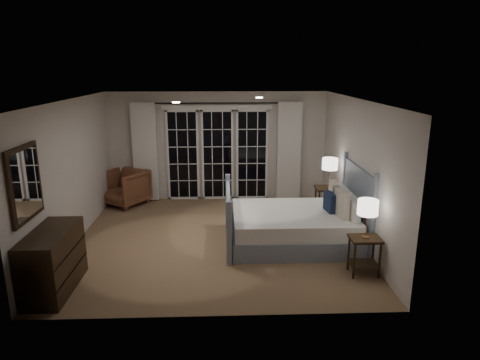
{
  "coord_description": "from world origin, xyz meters",
  "views": [
    {
      "loc": [
        0.15,
        -7.26,
        3.04
      ],
      "look_at": [
        0.43,
        0.21,
        1.05
      ],
      "focal_mm": 32.0,
      "sensor_mm": 36.0,
      "label": 1
    }
  ],
  "objects_px": {
    "armchair": "(125,187)",
    "dresser": "(53,261)",
    "lamp_left": "(368,208)",
    "nightstand_right": "(328,198)",
    "lamp_right": "(330,164)",
    "bed": "(296,224)",
    "nightstand_left": "(364,250)"
  },
  "relations": [
    {
      "from": "dresser",
      "to": "nightstand_right",
      "type": "bearing_deg",
      "value": 31.03
    },
    {
      "from": "lamp_left",
      "to": "nightstand_right",
      "type": "bearing_deg",
      "value": 89.45
    },
    {
      "from": "armchair",
      "to": "dresser",
      "type": "bearing_deg",
      "value": -57.94
    },
    {
      "from": "armchair",
      "to": "dresser",
      "type": "height_order",
      "value": "dresser"
    },
    {
      "from": "nightstand_right",
      "to": "armchair",
      "type": "bearing_deg",
      "value": 165.16
    },
    {
      "from": "nightstand_left",
      "to": "lamp_left",
      "type": "bearing_deg",
      "value": 90.0
    },
    {
      "from": "lamp_left",
      "to": "nightstand_left",
      "type": "bearing_deg",
      "value": -90.0
    },
    {
      "from": "bed",
      "to": "nightstand_right",
      "type": "bearing_deg",
      "value": 54.0
    },
    {
      "from": "bed",
      "to": "armchair",
      "type": "height_order",
      "value": "bed"
    },
    {
      "from": "bed",
      "to": "nightstand_left",
      "type": "bearing_deg",
      "value": -56.46
    },
    {
      "from": "lamp_left",
      "to": "lamp_right",
      "type": "height_order",
      "value": "lamp_right"
    },
    {
      "from": "lamp_right",
      "to": "dresser",
      "type": "xyz_separation_m",
      "value": [
        -4.48,
        -2.7,
        -0.72
      ]
    },
    {
      "from": "lamp_right",
      "to": "dresser",
      "type": "relative_size",
      "value": 0.49
    },
    {
      "from": "bed",
      "to": "lamp_left",
      "type": "distance_m",
      "value": 1.64
    },
    {
      "from": "lamp_right",
      "to": "armchair",
      "type": "xyz_separation_m",
      "value": [
        -4.35,
        1.15,
        -0.76
      ]
    },
    {
      "from": "lamp_left",
      "to": "dresser",
      "type": "xyz_separation_m",
      "value": [
        -4.46,
        -0.31,
        -0.62
      ]
    },
    {
      "from": "bed",
      "to": "dresser",
      "type": "distance_m",
      "value": 3.96
    },
    {
      "from": "lamp_left",
      "to": "armchair",
      "type": "distance_m",
      "value": 5.64
    },
    {
      "from": "armchair",
      "to": "dresser",
      "type": "distance_m",
      "value": 3.85
    },
    {
      "from": "bed",
      "to": "armchair",
      "type": "bearing_deg",
      "value": 146.65
    },
    {
      "from": "nightstand_right",
      "to": "lamp_left",
      "type": "xyz_separation_m",
      "value": [
        -0.02,
        -2.39,
        0.6
      ]
    },
    {
      "from": "dresser",
      "to": "lamp_right",
      "type": "bearing_deg",
      "value": 31.03
    },
    {
      "from": "dresser",
      "to": "lamp_left",
      "type": "bearing_deg",
      "value": 3.92
    },
    {
      "from": "armchair",
      "to": "lamp_left",
      "type": "bearing_deg",
      "value": -5.31
    },
    {
      "from": "bed",
      "to": "lamp_left",
      "type": "relative_size",
      "value": 4.0
    },
    {
      "from": "nightstand_right",
      "to": "armchair",
      "type": "distance_m",
      "value": 4.5
    },
    {
      "from": "lamp_left",
      "to": "dresser",
      "type": "bearing_deg",
      "value": -176.08
    },
    {
      "from": "bed",
      "to": "lamp_left",
      "type": "bearing_deg",
      "value": -56.46
    },
    {
      "from": "bed",
      "to": "armchair",
      "type": "xyz_separation_m",
      "value": [
        -3.51,
        2.31,
        0.06
      ]
    },
    {
      "from": "lamp_right",
      "to": "dresser",
      "type": "height_order",
      "value": "lamp_right"
    },
    {
      "from": "lamp_right",
      "to": "dresser",
      "type": "distance_m",
      "value": 5.28
    },
    {
      "from": "lamp_right",
      "to": "armchair",
      "type": "bearing_deg",
      "value": 165.16
    }
  ]
}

